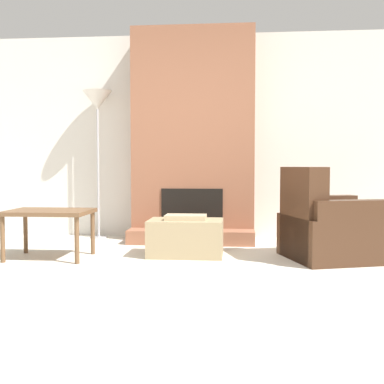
{
  "coord_description": "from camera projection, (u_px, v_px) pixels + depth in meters",
  "views": [
    {
      "loc": [
        0.53,
        -3.35,
        0.92
      ],
      "look_at": [
        0.0,
        2.42,
        0.61
      ],
      "focal_mm": 45.0,
      "sensor_mm": 36.0,
      "label": 1
    }
  ],
  "objects": [
    {
      "name": "armchair",
      "position": [
        328.0,
        230.0,
        4.73
      ],
      "size": [
        1.09,
        1.06,
        0.91
      ],
      "rotation": [
        0.0,
        0.0,
        1.87
      ],
      "color": "#422819",
      "rests_on": "ground_plane"
    },
    {
      "name": "wall_back",
      "position": [
        195.0,
        137.0,
        6.23
      ],
      "size": [
        7.67,
        0.06,
        2.6
      ],
      "primitive_type": "cube",
      "color": "silver",
      "rests_on": "ground_plane"
    },
    {
      "name": "ottoman",
      "position": [
        186.0,
        237.0,
        4.92
      ],
      "size": [
        0.76,
        0.49,
        0.42
      ],
      "color": "#998460",
      "rests_on": "ground_plane"
    },
    {
      "name": "floor_lamp_left",
      "position": [
        97.0,
        107.0,
        6.06
      ],
      "size": [
        0.36,
        0.36,
        1.86
      ],
      "color": "#ADADB2",
      "rests_on": "ground_plane"
    },
    {
      "name": "ground_plane",
      "position": [
        161.0,
        295.0,
        3.43
      ],
      "size": [
        24.0,
        24.0,
        0.0
      ],
      "primitive_type": "plane",
      "color": "beige"
    },
    {
      "name": "fireplace",
      "position": [
        193.0,
        140.0,
        5.96
      ],
      "size": [
        1.5,
        0.76,
        2.6
      ],
      "color": "#935B42",
      "rests_on": "ground_plane"
    },
    {
      "name": "side_table",
      "position": [
        49.0,
        216.0,
        4.78
      ],
      "size": [
        0.81,
        0.58,
        0.48
      ],
      "color": "brown",
      "rests_on": "ground_plane"
    }
  ]
}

